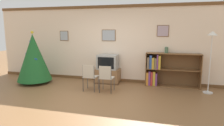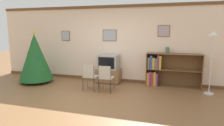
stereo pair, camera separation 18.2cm
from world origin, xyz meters
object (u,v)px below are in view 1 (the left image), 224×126
(folding_chair_right, at_px, (106,77))
(vase, at_px, (166,50))
(bookshelf, at_px, (163,70))
(standing_lamp, at_px, (212,46))
(television, at_px, (108,62))
(tv_console, at_px, (108,76))
(christmas_tree, at_px, (34,57))
(folding_chair_left, at_px, (90,76))

(folding_chair_right, distance_m, vase, 2.22)
(bookshelf, relative_size, vase, 8.73)
(standing_lamp, bearing_deg, bookshelf, 161.79)
(television, bearing_deg, bookshelf, 3.30)
(television, xyz_separation_m, folding_chair_right, (0.26, -1.07, -0.27))
(vase, height_order, standing_lamp, standing_lamp)
(tv_console, relative_size, vase, 4.16)
(christmas_tree, height_order, tv_console, christmas_tree)
(christmas_tree, bearing_deg, folding_chair_left, -10.26)
(television, relative_size, folding_chair_left, 0.84)
(bookshelf, distance_m, vase, 0.66)
(christmas_tree, xyz_separation_m, bookshelf, (4.34, 0.78, -0.35))
(folding_chair_left, distance_m, bookshelf, 2.43)
(standing_lamp, bearing_deg, tv_console, 174.02)
(folding_chair_left, xyz_separation_m, standing_lamp, (3.45, 0.74, 0.92))
(vase, distance_m, standing_lamp, 1.34)
(tv_console, height_order, bookshelf, bookshelf)
(folding_chair_left, height_order, standing_lamp, standing_lamp)
(standing_lamp, bearing_deg, christmas_tree, -176.60)
(standing_lamp, bearing_deg, vase, 158.49)
(tv_console, height_order, standing_lamp, standing_lamp)
(folding_chair_left, xyz_separation_m, folding_chair_right, (0.52, 0.00, 0.00))
(christmas_tree, distance_m, television, 2.58)
(christmas_tree, height_order, bookshelf, christmas_tree)
(tv_console, bearing_deg, vase, 4.48)
(christmas_tree, distance_m, folding_chair_left, 2.30)
(television, bearing_deg, tv_console, 90.00)
(folding_chair_right, bearing_deg, vase, 35.88)
(tv_console, xyz_separation_m, folding_chair_right, (0.26, -1.07, 0.22))
(tv_console, height_order, folding_chair_right, folding_chair_right)
(folding_chair_left, distance_m, standing_lamp, 3.65)
(folding_chair_right, distance_m, bookshelf, 1.99)
(folding_chair_left, bearing_deg, vase, 28.98)
(folding_chair_left, relative_size, vase, 4.14)
(christmas_tree, distance_m, standing_lamp, 5.71)
(bookshelf, bearing_deg, standing_lamp, -18.21)
(christmas_tree, relative_size, television, 2.64)
(christmas_tree, relative_size, tv_console, 2.21)
(tv_console, xyz_separation_m, standing_lamp, (3.19, -0.33, 1.14))
(vase, bearing_deg, bookshelf, -153.25)
(television, relative_size, vase, 3.48)
(vase, bearing_deg, folding_chair_right, -144.12)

